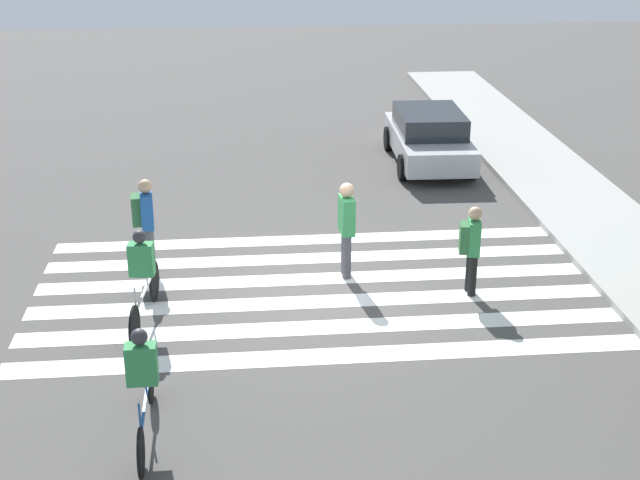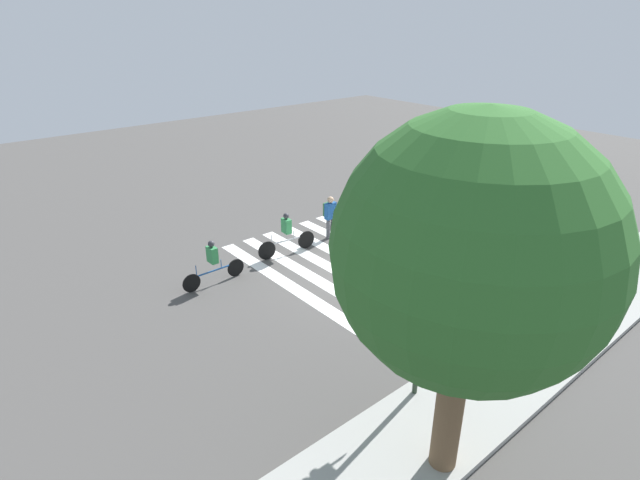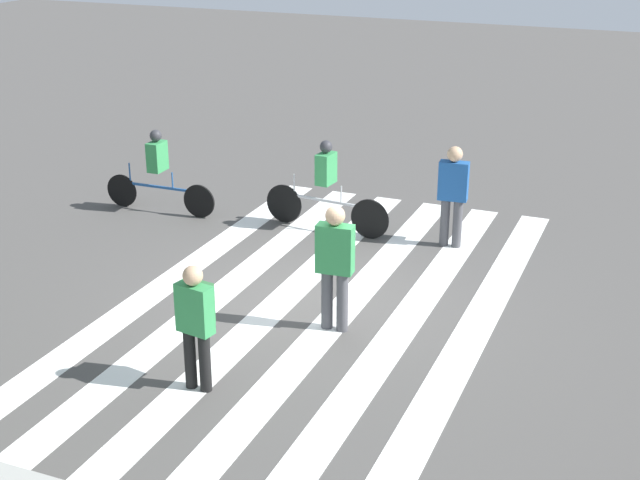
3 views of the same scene
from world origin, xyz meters
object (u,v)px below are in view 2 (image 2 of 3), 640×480
pedestrian_child_with_backpack (385,249)px  street_tree (471,252)px  traffic_light (419,296)px  cyclist_far_lane (213,261)px  cyclist_near_curb (287,233)px  car_parked_dark_suv (562,233)px  pedestrian_adult_yellow_jacket (330,214)px  pedestrian_adult_blue_shirt (413,282)px

pedestrian_child_with_backpack → street_tree: bearing=-133.2°
traffic_light → cyclist_far_lane: 8.08m
pedestrian_child_with_backpack → cyclist_near_curb: 3.86m
car_parked_dark_suv → pedestrian_adult_yellow_jacket: bearing=-46.0°
pedestrian_child_with_backpack → pedestrian_adult_yellow_jacket: bearing=74.2°
cyclist_far_lane → cyclist_near_curb: size_ratio=0.95×
pedestrian_adult_yellow_jacket → car_parked_dark_suv: 8.93m
pedestrian_adult_yellow_jacket → pedestrian_adult_blue_shirt: bearing=68.8°
traffic_light → car_parked_dark_suv: bearing=-171.2°
pedestrian_adult_yellow_jacket → pedestrian_child_with_backpack: 3.73m
street_tree → car_parked_dark_suv: 12.88m
cyclist_near_curb → car_parked_dark_suv: cyclist_near_curb is taller
street_tree → pedestrian_adult_blue_shirt: 7.07m
street_tree → cyclist_near_curb: size_ratio=2.95×
pedestrian_adult_blue_shirt → pedestrian_adult_yellow_jacket: bearing=-96.3°
traffic_light → street_tree: bearing=58.1°
pedestrian_child_with_backpack → car_parked_dark_suv: pedestrian_child_with_backpack is taller
pedestrian_adult_blue_shirt → pedestrian_child_with_backpack: 2.28m
pedestrian_child_with_backpack → cyclist_near_curb: pedestrian_child_with_backpack is taller
cyclist_near_curb → street_tree: bearing=76.5°
traffic_light → pedestrian_adult_yellow_jacket: (-4.57, -8.24, -1.70)m
pedestrian_adult_blue_shirt → cyclist_far_lane: 6.57m
street_tree → cyclist_far_lane: (-0.19, -9.62, -3.95)m
street_tree → pedestrian_adult_yellow_jacket: street_tree is taller
street_tree → pedestrian_adult_yellow_jacket: (-5.70, -10.06, -3.79)m
pedestrian_adult_blue_shirt → car_parked_dark_suv: size_ratio=0.39×
pedestrian_adult_blue_shirt → cyclist_near_curb: 5.64m
traffic_light → cyclist_near_curb: bearing=-106.0°
traffic_light → cyclist_near_curb: 8.63m
traffic_light → car_parked_dark_suv: traffic_light is taller
traffic_light → street_tree: size_ratio=0.54×
pedestrian_adult_blue_shirt → street_tree: bearing=56.4°
street_tree → cyclist_far_lane: size_ratio=3.11×
street_tree → cyclist_near_curb: 11.21m
pedestrian_adult_yellow_jacket → car_parked_dark_suv: size_ratio=0.42×
pedestrian_adult_yellow_jacket → car_parked_dark_suv: (-6.01, 6.60, -0.32)m
car_parked_dark_suv → pedestrian_adult_blue_shirt: bearing=-4.8°
pedestrian_child_with_backpack → cyclist_far_lane: pedestrian_child_with_backpack is taller
pedestrian_child_with_backpack → cyclist_far_lane: size_ratio=0.78×
cyclist_near_curb → traffic_light: bearing=79.7°
pedestrian_child_with_backpack → car_parked_dark_suv: (-6.70, 2.93, -0.31)m
pedestrian_adult_blue_shirt → cyclist_far_lane: size_ratio=0.71×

